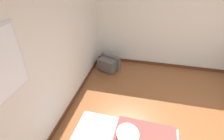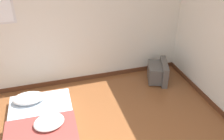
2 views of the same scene
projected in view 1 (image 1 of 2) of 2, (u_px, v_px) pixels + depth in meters
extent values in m
cube|color=silver|center=(48.00, 62.00, 2.74)|extent=(7.41, 0.06, 2.60)
cube|color=#562D19|center=(63.00, 117.00, 3.42)|extent=(7.41, 0.02, 0.09)
cube|color=silver|center=(195.00, 23.00, 4.33)|extent=(0.06, 7.46, 2.60)
cube|color=#562D19|center=(184.00, 67.00, 4.98)|extent=(0.02, 7.46, 0.09)
ellipsoid|color=silver|center=(128.00, 134.00, 2.87)|extent=(0.54, 0.49, 0.11)
cube|color=#56514C|center=(107.00, 65.00, 4.80)|extent=(0.40, 0.54, 0.33)
cube|color=#56514C|center=(110.00, 62.00, 4.91)|extent=(0.30, 0.59, 0.41)
cube|color=#283342|center=(112.00, 61.00, 4.95)|extent=(0.17, 0.46, 0.29)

